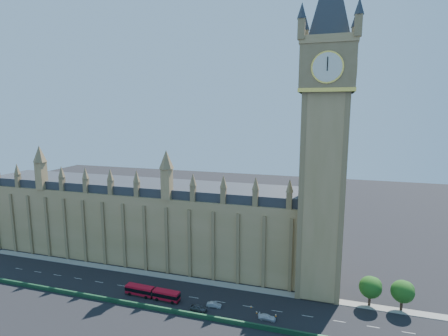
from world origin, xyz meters
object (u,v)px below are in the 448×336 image
(car_grey, at_px, (199,308))
(car_white, at_px, (267,317))
(red_bus, at_px, (152,293))
(car_silver, at_px, (214,305))

(car_grey, xyz_separation_m, car_white, (18.34, 1.25, -0.13))
(red_bus, relative_size, car_grey, 3.68)
(red_bus, distance_m, car_silver, 18.58)
(car_grey, height_order, car_white, car_grey)
(car_grey, relative_size, car_white, 1.01)
(red_bus, xyz_separation_m, car_grey, (15.17, -2.33, -0.73))
(car_silver, bearing_deg, red_bus, 89.27)
(car_grey, distance_m, car_white, 18.38)
(red_bus, relative_size, car_white, 3.73)
(red_bus, bearing_deg, car_grey, -6.17)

